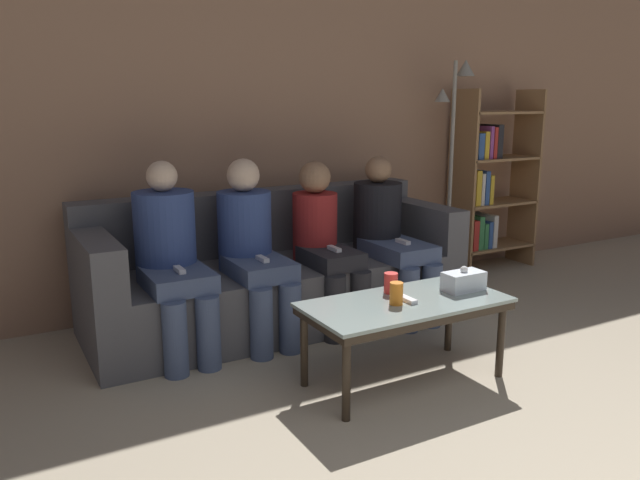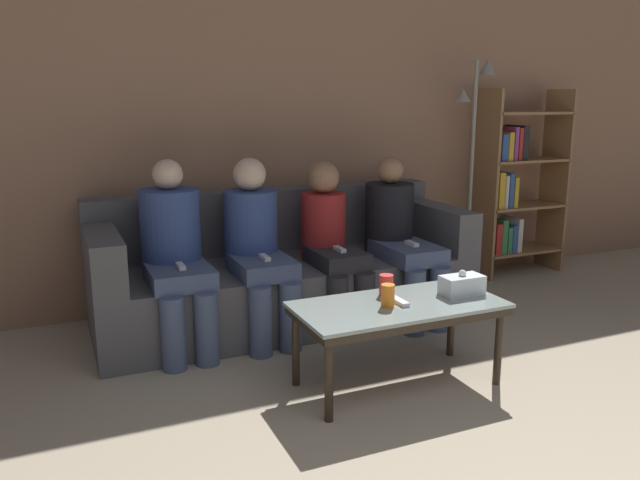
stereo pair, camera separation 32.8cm
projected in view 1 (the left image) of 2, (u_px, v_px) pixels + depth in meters
The scene contains 13 objects.
wall_back at pixel (240, 117), 4.28m from camera, with size 12.00×0.06×2.60m.
couch at pixel (274, 275), 4.06m from camera, with size 2.40×0.88×0.83m.
coffee_table at pixel (405, 309), 3.14m from camera, with size 1.04×0.50×0.44m.
cup_near_left at pixel (396, 293), 3.06m from camera, with size 0.07×0.07×0.11m.
cup_near_right at pixel (391, 283), 3.24m from camera, with size 0.07×0.07×0.11m.
tissue_box at pixel (464, 281), 3.29m from camera, with size 0.22×0.12×0.13m.
game_remote at pixel (406, 299), 3.13m from camera, with size 0.04×0.15×0.02m.
bookshelf at pixel (486, 185), 5.21m from camera, with size 0.75×0.32×1.50m.
standing_lamp at pixel (453, 149), 4.77m from camera, with size 0.31×0.26×1.71m.
seated_person_left_end at pixel (171, 253), 3.48m from camera, with size 0.34×0.66×1.09m.
seated_person_mid_left at pixel (252, 245), 3.70m from camera, with size 0.32×0.65×1.08m.
seated_person_mid_right at pixel (324, 241), 3.93m from camera, with size 0.31×0.62×1.04m.
seated_person_right_end at pixel (388, 232), 4.15m from camera, with size 0.33×0.72×1.05m.
Camera 1 is at (-1.65, -0.50, 1.43)m, focal length 35.00 mm.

